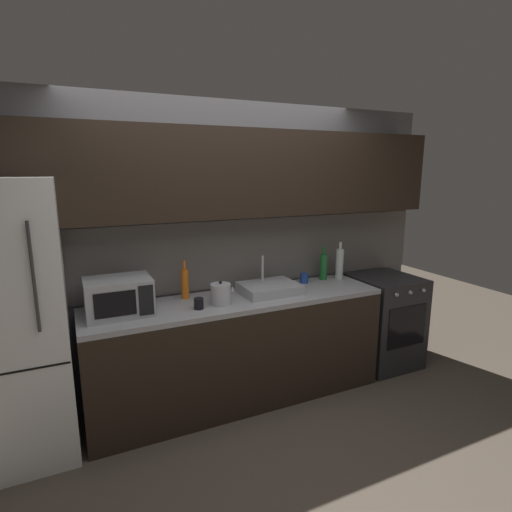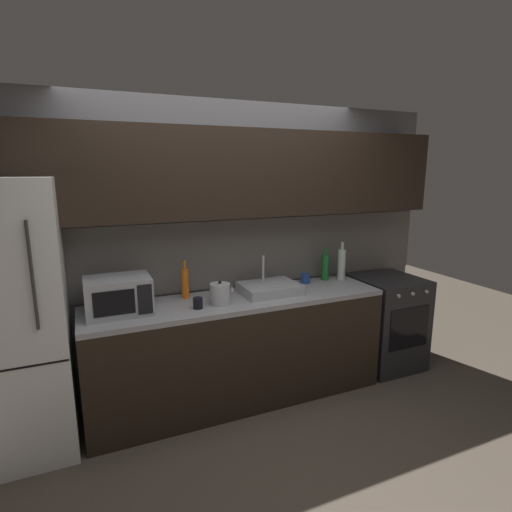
# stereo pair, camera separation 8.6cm
# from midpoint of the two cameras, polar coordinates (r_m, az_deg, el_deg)

# --- Properties ---
(ground_plane) EXTENTS (10.00, 10.00, 0.00)m
(ground_plane) POSITION_cam_midpoint_polar(r_m,az_deg,el_deg) (3.06, 5.48, -27.17)
(ground_plane) COLOR #4C4238
(back_wall) EXTENTS (4.20, 0.44, 2.50)m
(back_wall) POSITION_cam_midpoint_polar(r_m,az_deg,el_deg) (3.49, -3.61, 5.70)
(back_wall) COLOR slate
(back_wall) RESTS_ON ground
(counter_run) EXTENTS (2.46, 0.60, 0.90)m
(counter_run) POSITION_cam_midpoint_polar(r_m,az_deg,el_deg) (3.51, -1.66, -12.92)
(counter_run) COLOR black
(counter_run) RESTS_ON ground
(refrigerator) EXTENTS (0.68, 0.69, 1.89)m
(refrigerator) POSITION_cam_midpoint_polar(r_m,az_deg,el_deg) (3.15, -30.37, -7.96)
(refrigerator) COLOR white
(refrigerator) RESTS_ON ground
(oven_range) EXTENTS (0.60, 0.62, 0.90)m
(oven_range) POSITION_cam_midpoint_polar(r_m,az_deg,el_deg) (4.30, 18.40, -8.75)
(oven_range) COLOR #232326
(oven_range) RESTS_ON ground
(microwave) EXTENTS (0.46, 0.35, 0.27)m
(microwave) POSITION_cam_midpoint_polar(r_m,az_deg,el_deg) (3.12, -18.01, -5.29)
(microwave) COLOR #A8AAAF
(microwave) RESTS_ON counter_run
(sink_basin) EXTENTS (0.48, 0.38, 0.30)m
(sink_basin) POSITION_cam_midpoint_polar(r_m,az_deg,el_deg) (3.48, 2.62, -4.53)
(sink_basin) COLOR #ADAFB5
(sink_basin) RESTS_ON counter_run
(kettle) EXTENTS (0.19, 0.16, 0.19)m
(kettle) POSITION_cam_midpoint_polar(r_m,az_deg,el_deg) (3.20, -4.29, -5.29)
(kettle) COLOR #B7BABF
(kettle) RESTS_ON counter_run
(wine_bottle_green) EXTENTS (0.07, 0.07, 0.31)m
(wine_bottle_green) POSITION_cam_midpoint_polar(r_m,az_deg,el_deg) (3.92, 10.29, -1.48)
(wine_bottle_green) COLOR #1E6B2D
(wine_bottle_green) RESTS_ON counter_run
(wine_bottle_orange) EXTENTS (0.06, 0.06, 0.32)m
(wine_bottle_orange) POSITION_cam_midpoint_polar(r_m,az_deg,el_deg) (3.36, -9.20, -3.71)
(wine_bottle_orange) COLOR orange
(wine_bottle_orange) RESTS_ON counter_run
(wine_bottle_clear) EXTENTS (0.07, 0.07, 0.36)m
(wine_bottle_clear) POSITION_cam_midpoint_polar(r_m,az_deg,el_deg) (3.96, 12.52, -1.08)
(wine_bottle_clear) COLOR silver
(wine_bottle_clear) RESTS_ON counter_run
(mug_blue) EXTENTS (0.08, 0.08, 0.09)m
(mug_blue) POSITION_cam_midpoint_polar(r_m,az_deg,el_deg) (3.80, 7.58, -3.13)
(mug_blue) COLOR #234299
(mug_blue) RESTS_ON counter_run
(mug_dark) EXTENTS (0.07, 0.07, 0.09)m
(mug_dark) POSITION_cam_midpoint_polar(r_m,az_deg,el_deg) (3.12, -7.37, -6.57)
(mug_dark) COLOR black
(mug_dark) RESTS_ON counter_run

